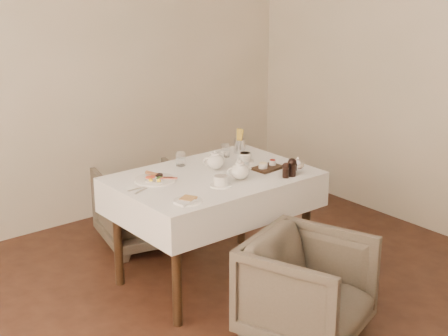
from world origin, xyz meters
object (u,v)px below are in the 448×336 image
table (213,192)px  teapot_centre (215,160)px  armchair_far (143,207)px  breakfast_plate (155,179)px  armchair_near (307,288)px

table → teapot_centre: (0.09, 0.08, 0.18)m
armchair_far → teapot_centre: (0.13, -0.73, 0.53)m
breakfast_plate → armchair_near: bearing=-62.5°
armchair_near → armchair_far: bearing=71.9°
armchair_far → breakfast_plate: breakfast_plate is taller
armchair_near → teapot_centre: size_ratio=4.01×
table → breakfast_plate: 0.40m
armchair_far → breakfast_plate: 0.87m
armchair_far → table: bearing=105.9°
armchair_near → breakfast_plate: 1.20m
breakfast_plate → teapot_centre: teapot_centre is taller
teapot_centre → armchair_near: bearing=-80.0°
table → armchair_near: bearing=-91.0°
breakfast_plate → table: bearing=-13.1°
table → armchair_far: table is taller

